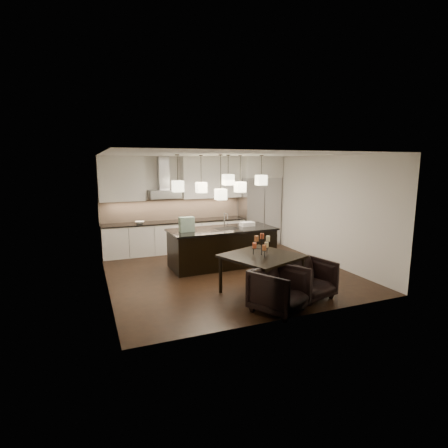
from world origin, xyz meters
name	(u,v)px	position (x,y,z in m)	size (l,w,h in m)	color
floor	(227,272)	(0.00, 0.00, -0.01)	(5.50, 5.50, 0.02)	black
ceiling	(227,154)	(0.00, 0.00, 2.81)	(5.50, 5.50, 0.02)	white
wall_back	(193,203)	(0.00, 2.76, 1.40)	(5.50, 0.02, 2.80)	silver
wall_front	(292,238)	(0.00, -2.76, 1.40)	(5.50, 0.02, 2.80)	silver
wall_left	(104,222)	(-2.76, 0.00, 1.40)	(0.02, 5.50, 2.80)	silver
wall_right	(323,209)	(2.76, 0.00, 1.40)	(0.02, 5.50, 2.80)	silver
refrigerator	(259,211)	(2.10, 2.38, 1.07)	(1.20, 0.72, 2.15)	#B7B7BA
fridge_panel	(260,167)	(2.10, 2.38, 2.47)	(1.26, 0.72, 0.65)	silver
lower_cabinets	(176,237)	(-0.62, 2.43, 0.44)	(4.21, 0.62, 0.88)	silver
countertop	(176,222)	(-0.62, 2.43, 0.90)	(4.21, 0.66, 0.04)	black
backsplash	(173,209)	(-0.62, 2.73, 1.24)	(4.21, 0.02, 0.63)	tan
upper_cab_left	(121,179)	(-2.10, 2.57, 2.17)	(1.25, 0.35, 1.25)	silver
upper_cab_right	(212,177)	(0.55, 2.57, 2.17)	(1.86, 0.35, 1.25)	silver
hood_canopy	(165,194)	(-0.93, 2.48, 1.72)	(0.90, 0.52, 0.24)	#B7B7BA
hood_chimney	(163,173)	(-0.93, 2.59, 2.32)	(0.30, 0.28, 0.96)	#B7B7BA
fruit_bowl	(140,222)	(-1.69, 2.38, 0.95)	(0.26, 0.26, 0.06)	silver
island_body	(222,248)	(0.10, 0.57, 0.46)	(2.62, 1.05, 0.92)	black
island_top	(222,229)	(0.10, 0.57, 0.94)	(2.70, 1.13, 0.04)	black
faucet	(224,220)	(0.20, 0.68, 1.16)	(0.10, 0.25, 0.40)	silver
tote_bag	(187,224)	(-0.84, 0.54, 1.14)	(0.36, 0.19, 0.36)	#235B30
food_container	(247,224)	(0.85, 0.68, 1.02)	(0.36, 0.25, 0.10)	silver
dining_table	(261,274)	(0.11, -1.53, 0.40)	(1.32, 1.32, 0.79)	black
candelabra	(262,244)	(0.11, -1.53, 1.02)	(0.38, 0.38, 0.46)	black
candle_a	(267,245)	(0.25, -1.47, 0.98)	(0.08, 0.08, 0.11)	beige
candle_b	(254,245)	(0.00, -1.43, 0.98)	(0.08, 0.08, 0.11)	#C8502C
candle_c	(264,248)	(0.09, -1.67, 0.98)	(0.08, 0.08, 0.11)	#A95A2D
candle_d	(262,236)	(0.18, -1.39, 1.15)	(0.08, 0.08, 0.11)	#C8502C
candle_e	(257,238)	(-0.02, -1.56, 1.15)	(0.08, 0.08, 0.11)	#A95A2D
candle_f	(268,239)	(0.18, -1.65, 1.15)	(0.08, 0.08, 0.11)	beige
armchair_left	(279,290)	(-0.01, -2.42, 0.40)	(0.84, 0.87, 0.79)	black
armchair_right	(309,279)	(0.88, -2.08, 0.37)	(0.79, 0.82, 0.74)	black
pendant_a	(178,186)	(-1.04, 0.50, 2.07)	(0.24, 0.24, 0.26)	#F1E7B6
pendant_b	(201,188)	(-0.35, 0.86, 1.99)	(0.24, 0.24, 0.26)	#F1E7B6
pendant_c	(228,180)	(0.21, 0.44, 2.20)	(0.24, 0.24, 0.26)	#F1E7B6
pendant_d	(240,187)	(0.61, 0.61, 2.00)	(0.24, 0.24, 0.26)	#F1E7B6
pendant_e	(261,180)	(1.18, 0.56, 2.17)	(0.24, 0.24, 0.26)	#F1E7B6
pendant_f	(221,194)	(-0.04, 0.32, 1.86)	(0.24, 0.24, 0.26)	#F1E7B6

